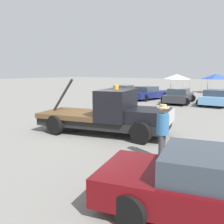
% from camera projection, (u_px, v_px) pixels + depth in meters
% --- Properties ---
extents(ground_plane, '(160.00, 160.00, 0.00)m').
position_uv_depth(ground_plane, '(103.00, 133.00, 11.66)').
color(ground_plane, gray).
extents(tow_truck, '(6.43, 3.58, 2.51)m').
position_uv_depth(tow_truck, '(111.00, 115.00, 11.38)').
color(tow_truck, black).
rests_on(tow_truck, ground).
extents(person_near_truck, '(0.41, 0.41, 1.83)m').
position_uv_depth(person_near_truck, '(163.00, 128.00, 7.98)').
color(person_near_truck, '#38383D').
rests_on(person_near_truck, ground).
extents(parked_car_tan, '(2.47, 4.29, 1.34)m').
position_uv_depth(parked_car_tan, '(124.00, 92.00, 27.08)').
color(parked_car_tan, tan).
rests_on(parked_car_tan, ground).
extents(parked_car_navy, '(2.91, 4.78, 1.34)m').
position_uv_depth(parked_car_navy, '(148.00, 93.00, 25.21)').
color(parked_car_navy, navy).
rests_on(parked_car_navy, ground).
extents(parked_car_charcoal, '(2.92, 4.73, 1.34)m').
position_uv_depth(parked_car_charcoal, '(179.00, 96.00, 22.33)').
color(parked_car_charcoal, '#2D2D33').
rests_on(parked_car_charcoal, ground).
extents(parked_car_skyblue, '(2.64, 4.30, 1.34)m').
position_uv_depth(parked_car_skyblue, '(216.00, 98.00, 20.83)').
color(parked_car_skyblue, '#669ED1').
rests_on(parked_car_skyblue, ground).
extents(canopy_tent_white, '(2.98, 2.98, 2.41)m').
position_uv_depth(canopy_tent_white, '(177.00, 77.00, 35.10)').
color(canopy_tent_white, '#9E9EA3').
rests_on(canopy_tent_white, ground).
extents(canopy_tent_blue, '(2.98, 2.98, 2.51)m').
position_uv_depth(canopy_tent_blue, '(217.00, 76.00, 32.62)').
color(canopy_tent_blue, '#9E9EA3').
rests_on(canopy_tent_blue, ground).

